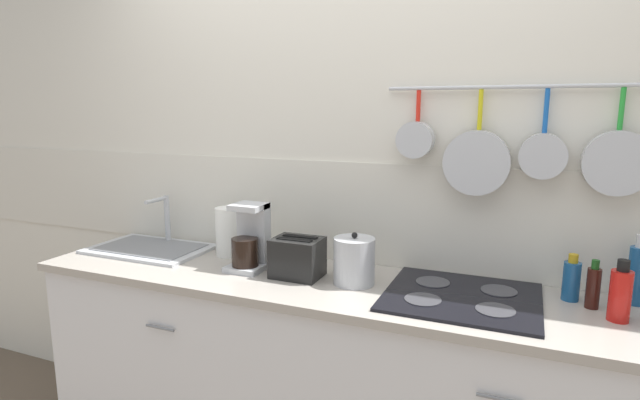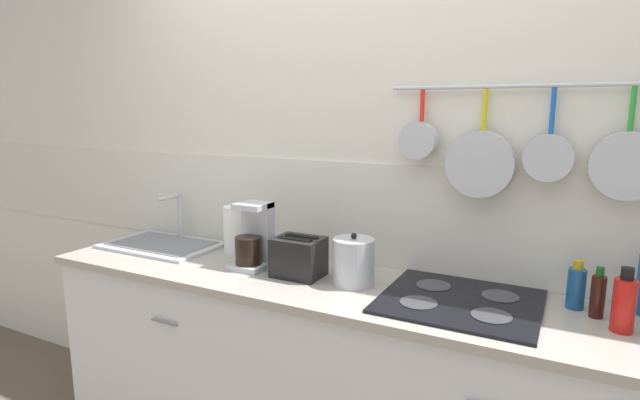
{
  "view_description": "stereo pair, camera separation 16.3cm",
  "coord_description": "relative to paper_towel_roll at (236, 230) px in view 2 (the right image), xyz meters",
  "views": [
    {
      "loc": [
        0.69,
        -1.81,
        1.63
      ],
      "look_at": [
        -0.06,
        0.0,
        1.27
      ],
      "focal_mm": 28.0,
      "sensor_mm": 36.0,
      "label": 1
    },
    {
      "loc": [
        0.84,
        -1.74,
        1.63
      ],
      "look_at": [
        -0.06,
        0.0,
        1.27
      ],
      "focal_mm": 28.0,
      "sensor_mm": 36.0,
      "label": 2
    }
  ],
  "objects": [
    {
      "name": "wall_back",
      "position": [
        0.61,
        0.17,
        0.23
      ],
      "size": [
        7.2,
        0.16,
        2.6
      ],
      "color": "silver",
      "rests_on": "ground_plane"
    },
    {
      "name": "cabinet_base",
      "position": [
        0.61,
        -0.16,
        -0.6
      ],
      "size": [
        2.65,
        0.56,
        0.9
      ],
      "color": "silver",
      "rests_on": "ground_plane"
    },
    {
      "name": "countertop",
      "position": [
        0.61,
        -0.16,
        -0.13
      ],
      "size": [
        2.69,
        0.58,
        0.03
      ],
      "color": "#A59E93",
      "rests_on": "cabinet_base"
    },
    {
      "name": "sink_basin",
      "position": [
        -0.41,
        -0.07,
        -0.1
      ],
      "size": [
        0.58,
        0.38,
        0.25
      ],
      "color": "#B7BABF",
      "rests_on": "countertop"
    },
    {
      "name": "paper_towel_roll",
      "position": [
        0.0,
        0.0,
        0.0
      ],
      "size": [
        0.12,
        0.12,
        0.23
      ],
      "color": "white",
      "rests_on": "countertop"
    },
    {
      "name": "coffee_maker",
      "position": [
        0.2,
        -0.13,
        0.0
      ],
      "size": [
        0.16,
        0.18,
        0.29
      ],
      "color": "#B7BABF",
      "rests_on": "countertop"
    },
    {
      "name": "toaster",
      "position": [
        0.44,
        -0.15,
        -0.03
      ],
      "size": [
        0.22,
        0.16,
        0.17
      ],
      "color": "black",
      "rests_on": "countertop"
    },
    {
      "name": "kettle",
      "position": [
        0.69,
        -0.14,
        -0.02
      ],
      "size": [
        0.17,
        0.17,
        0.21
      ],
      "color": "#B7BABF",
      "rests_on": "countertop"
    },
    {
      "name": "cooktop",
      "position": [
        1.11,
        -0.14,
        -0.11
      ],
      "size": [
        0.56,
        0.5,
        0.01
      ],
      "color": "black",
      "rests_on": "countertop"
    },
    {
      "name": "bottle_sesame_oil",
      "position": [
        1.48,
        0.0,
        -0.04
      ],
      "size": [
        0.06,
        0.06,
        0.17
      ],
      "color": "navy",
      "rests_on": "countertop"
    },
    {
      "name": "bottle_olive_oil",
      "position": [
        1.54,
        -0.05,
        -0.04
      ],
      "size": [
        0.05,
        0.05,
        0.18
      ],
      "color": "#33140F",
      "rests_on": "countertop"
    },
    {
      "name": "bottle_cooking_wine",
      "position": [
        1.61,
        -0.14,
        -0.02
      ],
      "size": [
        0.07,
        0.07,
        0.21
      ],
      "color": "red",
      "rests_on": "countertop"
    }
  ]
}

